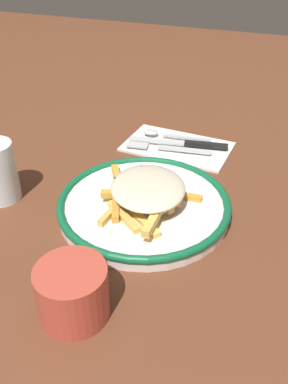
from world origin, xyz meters
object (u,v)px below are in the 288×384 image
Objects in this scene: fork at (168,148)px; knife at (186,143)px; napkin at (177,146)px; coffee_mug at (73,291)px; spoon at (165,135)px; plate at (144,205)px; fries_heap at (146,190)px.

fork is 0.04m from knife.
knife reaches higher than napkin.
coffee_mug reaches higher than napkin.
spoon is (0.02, 0.05, 0.00)m from knife.
fork is 1.16× the size of spoon.
plate is 1.63× the size of fork.
napkin is 0.02m from knife.
spoon reaches higher than knife.
plate reaches higher than fork.
napkin is 0.04m from spoon.
coffee_mug is at bearing -177.83° from fork.
spoon is at bearing 67.97° from knife.
fork is (0.20, 0.02, -0.00)m from plate.
plate is 1.88× the size of spoon.
knife is 1.87× the size of coffee_mug.
fries_heap is 0.24m from napkin.
fork is at bearing 7.65° from fries_heap.
plate is 0.23m from napkin.
spoon is (0.05, 0.02, 0.00)m from fork.
plate is at bearing -177.13° from napkin.
coffee_mug is (-0.22, 0.01, 0.02)m from plate.
plate reaches higher than spoon.
knife is (0.24, -0.00, -0.03)m from fries_heap.
fries_heap is 0.21m from fork.
coffee_mug is at bearing 178.07° from plate.
fries_heap is 0.23m from coffee_mug.
coffee_mug is at bearing -179.48° from napkin.
knife is 0.46m from coffee_mug.
napkin is (0.23, 0.02, -0.04)m from fries_heap.
plate reaches higher than napkin.
fries_heap is 1.69× the size of coffee_mug.
fries_heap is 0.91× the size of knife.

